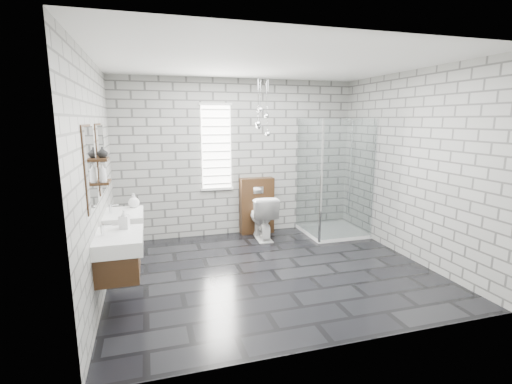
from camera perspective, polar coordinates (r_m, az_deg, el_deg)
name	(u,v)px	position (r m, az deg, el deg)	size (l,w,h in m)	color
floor	(271,271)	(5.16, 2.37, -12.01)	(4.20, 3.60, 0.02)	black
ceiling	(273,62)	(4.80, 2.65, 19.40)	(4.20, 3.60, 0.02)	white
wall_back	(239,158)	(6.52, -2.67, 5.23)	(4.20, 0.02, 2.70)	#979792
wall_front	(342,201)	(3.17, 13.17, -1.34)	(4.20, 0.02, 2.70)	#979792
wall_left	(96,179)	(4.58, -23.37, 1.82)	(0.02, 3.60, 2.70)	#979792
wall_right	(410,166)	(5.83, 22.58, 3.69)	(0.02, 3.60, 2.70)	#979792
vanity_left	(115,243)	(4.14, -20.84, -7.39)	(0.47, 0.70, 1.57)	#3E2613
vanity_right	(121,220)	(5.05, -20.07, -4.03)	(0.47, 0.70, 1.57)	#3E2613
shelf_lower	(104,182)	(4.52, -22.41, 1.40)	(0.14, 0.30, 0.03)	#3E2613
shelf_upper	(102,159)	(4.49, -22.65, 4.67)	(0.14, 0.30, 0.03)	#3E2613
window	(216,147)	(6.39, -6.13, 6.86)	(0.56, 0.05, 1.48)	white
cistern_panel	(257,206)	(6.64, 0.11, -2.11)	(0.60, 0.20, 1.00)	#3E2613
flush_plate	(258,190)	(6.47, 0.37, 0.27)	(0.18, 0.01, 0.12)	silver
shower_enclosure	(331,207)	(6.62, 11.47, -2.35)	(1.00, 1.00, 2.03)	white
pendant_cluster	(262,121)	(6.15, 0.96, 10.85)	(0.28, 0.25, 0.96)	silver
toilet	(262,217)	(6.36, 0.95, -3.82)	(0.42, 0.74, 0.76)	white
soap_bottle_a	(124,219)	(4.27, -19.65, -3.93)	(0.10, 0.10, 0.21)	#B2B2B2
soap_bottle_b	(134,200)	(5.26, -18.30, -1.23)	(0.15, 0.15, 0.19)	#B2B2B2
soap_bottle_c	(103,173)	(4.40, -22.54, 2.74)	(0.08, 0.08, 0.21)	#B2B2B2
vase	(102,152)	(4.51, -22.56, 5.67)	(0.12, 0.12, 0.12)	#B2B2B2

